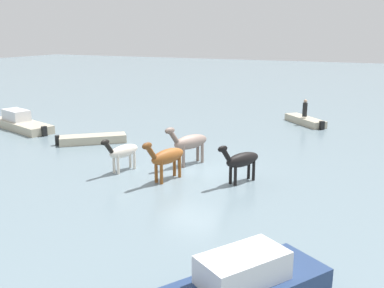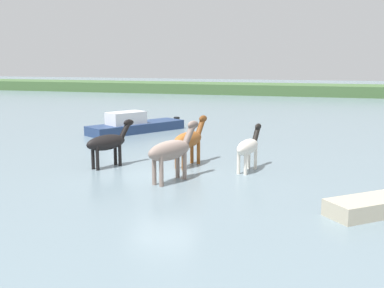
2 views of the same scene
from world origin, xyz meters
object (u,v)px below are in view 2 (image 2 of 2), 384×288
Objects in this scene: horse_lead at (171,150)px; horse_pinto_flank at (189,140)px; boat_dinghy_port at (135,126)px; horse_chestnut_trailing at (108,142)px; horse_dark_mare at (248,147)px.

horse_pinto_flank is at bearing 25.34° from horse_lead.
horse_lead reaches higher than boat_dinghy_port.
horse_chestnut_trailing is at bearing 125.06° from horse_pinto_flank.
horse_chestnut_trailing is 8.89m from boat_dinghy_port.
horse_chestnut_trailing is at bearing 48.48° from boat_dinghy_port.
horse_lead is 0.43× the size of boat_dinghy_port.
horse_dark_mare reaches higher than boat_dinghy_port.
boat_dinghy_port is at bearing 58.07° from horse_dark_mare.
horse_chestnut_trailing reaches higher than boat_dinghy_port.
horse_chestnut_trailing is 0.87× the size of horse_lead.
horse_pinto_flank is (-0.10, 2.49, -0.06)m from horse_lead.
horse_dark_mare is at bearing -54.24° from horse_chestnut_trailing.
boat_dinghy_port is (-5.46, 7.42, -0.72)m from horse_pinto_flank.
horse_pinto_flank is 9.24m from boat_dinghy_port.
horse_chestnut_trailing is 1.00× the size of horse_dark_mare.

